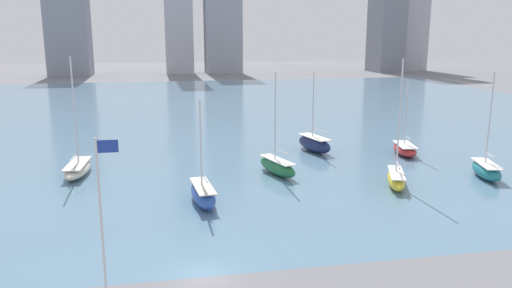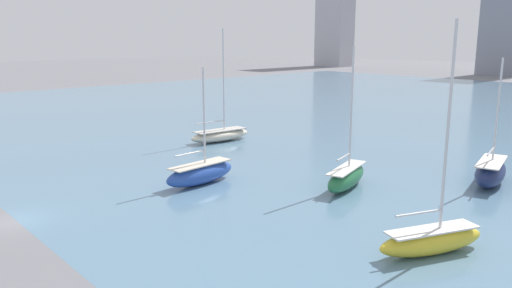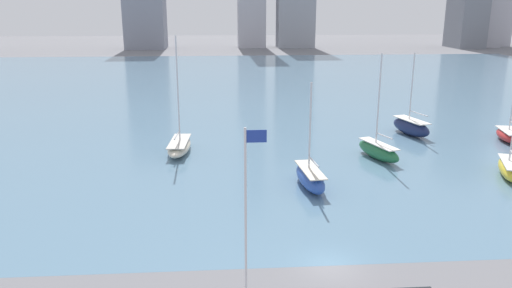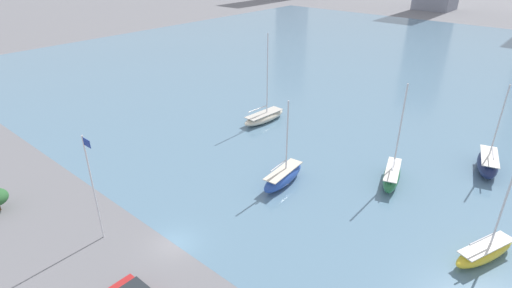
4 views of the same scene
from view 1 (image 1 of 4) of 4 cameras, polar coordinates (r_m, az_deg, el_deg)
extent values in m
plane|color=slate|center=(35.04, -6.03, -14.91)|extent=(500.00, 500.00, 0.00)
cube|color=slate|center=(102.31, -9.41, 3.40)|extent=(180.00, 140.00, 0.00)
cylinder|color=silver|center=(29.53, -17.19, -9.48)|extent=(0.14, 0.14, 10.66)
cube|color=#1E3899|center=(28.05, -16.57, -0.25)|extent=(1.10, 0.03, 0.70)
cube|color=gray|center=(203.65, -20.78, 13.62)|extent=(15.04, 14.39, 44.75)
cube|color=#A8A8B2|center=(203.06, -8.81, 12.55)|extent=(10.74, 9.24, 32.53)
cube|color=#8E939E|center=(203.98, -3.85, 15.22)|extent=(14.33, 10.78, 50.72)
cube|color=slate|center=(216.83, 14.81, 15.08)|extent=(10.52, 15.71, 53.68)
cube|color=#A8A8B2|center=(227.72, 17.07, 13.24)|extent=(15.24, 7.86, 41.18)
ellipsoid|color=yellow|center=(55.61, 15.72, -3.90)|extent=(4.24, 7.30, 1.55)
cube|color=silver|center=(55.41, 15.77, -3.18)|extent=(3.48, 5.99, 0.10)
cube|color=#2D2D33|center=(55.73, 15.70, -4.32)|extent=(0.62, 1.26, 0.70)
cylinder|color=silver|center=(54.65, 16.10, 3.08)|extent=(0.18, 0.18, 11.98)
cylinder|color=silver|center=(54.10, 15.93, -2.31)|extent=(1.29, 3.02, 0.14)
ellipsoid|color=#19234C|center=(69.31, 6.68, -0.02)|extent=(4.13, 7.53, 2.11)
cube|color=silver|center=(69.10, 6.70, 0.80)|extent=(3.39, 6.17, 0.10)
cube|color=#2D2D33|center=(69.44, 6.67, -0.49)|extent=(0.50, 1.29, 0.95)
cylinder|color=silver|center=(68.78, 6.55, 4.50)|extent=(0.18, 0.18, 8.78)
cylinder|color=silver|center=(67.80, 7.33, 1.54)|extent=(1.13, 3.61, 0.14)
ellipsoid|color=beige|center=(61.25, -19.69, -2.71)|extent=(3.02, 8.34, 1.43)
cube|color=#BCB7AD|center=(61.09, -19.74, -2.11)|extent=(2.47, 6.84, 0.10)
cube|color=#2D2D33|center=(61.35, -19.67, -3.07)|extent=(0.26, 1.48, 0.64)
cylinder|color=silver|center=(60.49, -20.05, 3.65)|extent=(0.18, 0.18, 12.15)
cylinder|color=silver|center=(59.48, -20.11, -1.38)|extent=(0.41, 4.05, 0.14)
ellipsoid|color=#284CA8|center=(48.45, -6.08, -5.76)|extent=(2.69, 7.44, 1.83)
cube|color=beige|center=(48.19, -6.10, -4.79)|extent=(2.20, 6.10, 0.10)
cube|color=#2D2D33|center=(48.61, -6.06, -6.33)|extent=(0.28, 1.32, 0.82)
cylinder|color=silver|center=(47.63, -6.33, 0.20)|extent=(0.18, 0.18, 8.25)
cylinder|color=silver|center=(46.84, -5.90, -3.83)|extent=(0.45, 3.25, 0.14)
ellipsoid|color=#1E757F|center=(62.31, 24.82, -2.77)|extent=(3.97, 7.05, 1.69)
cube|color=silver|center=(62.12, 24.89, -2.06)|extent=(3.26, 5.78, 0.10)
cube|color=#2D2D33|center=(62.43, 24.78, -3.18)|extent=(0.47, 1.20, 0.76)
cylinder|color=silver|center=(61.58, 25.18, 2.72)|extent=(0.18, 0.18, 10.25)
cylinder|color=silver|center=(61.25, 25.20, -1.18)|extent=(0.76, 2.29, 0.14)
ellipsoid|color=#236B3D|center=(57.83, 2.43, -2.65)|extent=(3.92, 7.43, 1.82)
cube|color=silver|center=(57.61, 2.44, -1.82)|extent=(3.22, 6.09, 0.10)
cube|color=#2D2D33|center=(57.97, 2.43, -3.13)|extent=(0.55, 1.29, 0.82)
cylinder|color=silver|center=(57.02, 2.21, 3.23)|extent=(0.18, 0.18, 10.03)
cylinder|color=silver|center=(56.58, 2.92, -0.89)|extent=(1.02, 2.80, 0.14)
ellipsoid|color=#B72828|center=(70.11, 16.64, -0.61)|extent=(3.78, 6.80, 1.43)
cube|color=silver|center=(69.97, 16.68, -0.08)|extent=(3.10, 5.58, 0.10)
cube|color=#2D2D33|center=(70.20, 16.62, -0.92)|extent=(0.38, 1.16, 0.65)
cylinder|color=silver|center=(69.65, 16.79, 3.43)|extent=(0.18, 0.18, 8.41)
cylinder|color=silver|center=(68.89, 16.94, 0.69)|extent=(0.68, 2.74, 0.14)
camera|label=2|loc=(43.72, 49.59, 3.42)|focal=35.00mm
camera|label=3|loc=(5.09, -88.20, 11.06)|focal=35.00mm
camera|label=4|loc=(31.60, 55.15, 23.33)|focal=28.00mm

